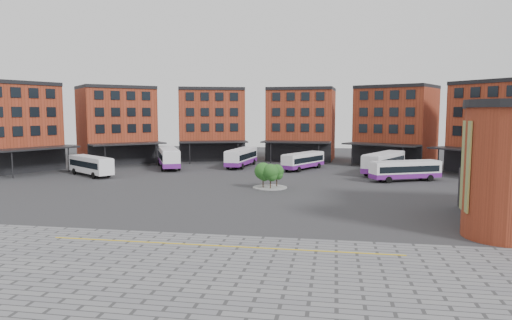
% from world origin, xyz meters
% --- Properties ---
extents(ground, '(160.00, 160.00, 0.00)m').
position_xyz_m(ground, '(0.00, 0.00, 0.00)').
color(ground, '#28282B').
rests_on(ground, ground).
extents(paving_zone, '(50.00, 22.00, 0.02)m').
position_xyz_m(paving_zone, '(2.00, -22.00, 0.01)').
color(paving_zone, slate).
rests_on(paving_zone, ground).
extents(yellow_line, '(26.00, 0.15, 0.02)m').
position_xyz_m(yellow_line, '(2.00, -14.00, 0.03)').
color(yellow_line, gold).
rests_on(yellow_line, paving_zone).
extents(main_building, '(94.14, 42.48, 14.60)m').
position_xyz_m(main_building, '(-4.77, 38.25, 7.23)').
color(main_building, maroon).
rests_on(main_building, ground).
extents(tree_island, '(4.40, 4.40, 3.32)m').
position_xyz_m(tree_island, '(1.97, 11.54, 1.93)').
color(tree_island, gray).
rests_on(tree_island, ground).
extents(bus_a, '(9.87, 8.01, 2.95)m').
position_xyz_m(bus_a, '(-26.53, 18.48, 1.75)').
color(bus_a, white).
rests_on(bus_a, ground).
extents(bus_b, '(7.89, 12.40, 3.49)m').
position_xyz_m(bus_b, '(-18.27, 29.62, 1.89)').
color(bus_b, white).
rests_on(bus_b, ground).
extents(bus_c, '(3.77, 11.58, 3.21)m').
position_xyz_m(bus_c, '(-6.20, 33.65, 1.74)').
color(bus_c, white).
rests_on(bus_c, ground).
extents(bus_d, '(6.77, 10.12, 2.87)m').
position_xyz_m(bus_d, '(4.92, 31.39, 1.55)').
color(bus_d, white).
rests_on(bus_d, ground).
extents(bus_e, '(7.72, 11.90, 3.36)m').
position_xyz_m(bus_e, '(17.76, 28.28, 1.82)').
color(bus_e, white).
rests_on(bus_e, ground).
extents(bus_f, '(10.27, 6.40, 2.88)m').
position_xyz_m(bus_f, '(19.95, 20.96, 1.56)').
color(bus_f, white).
rests_on(bus_f, ground).
extents(blue_car, '(4.05, 1.86, 1.29)m').
position_xyz_m(blue_car, '(22.33, -7.30, 0.64)').
color(blue_car, '#0B3398').
rests_on(blue_car, ground).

